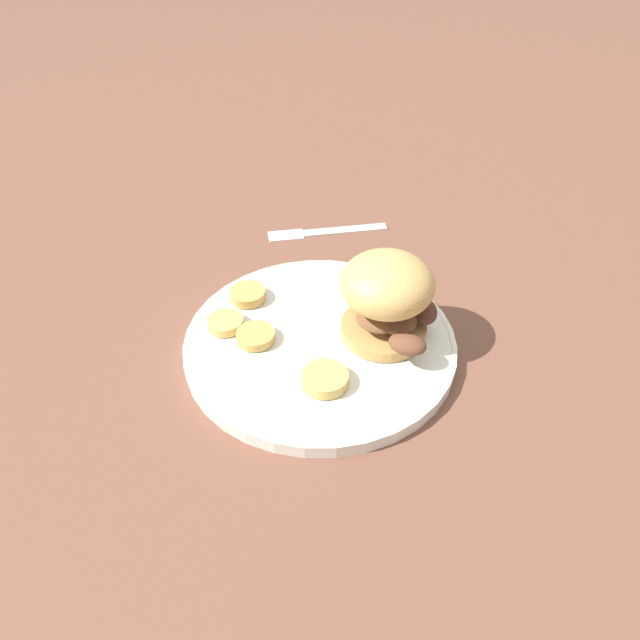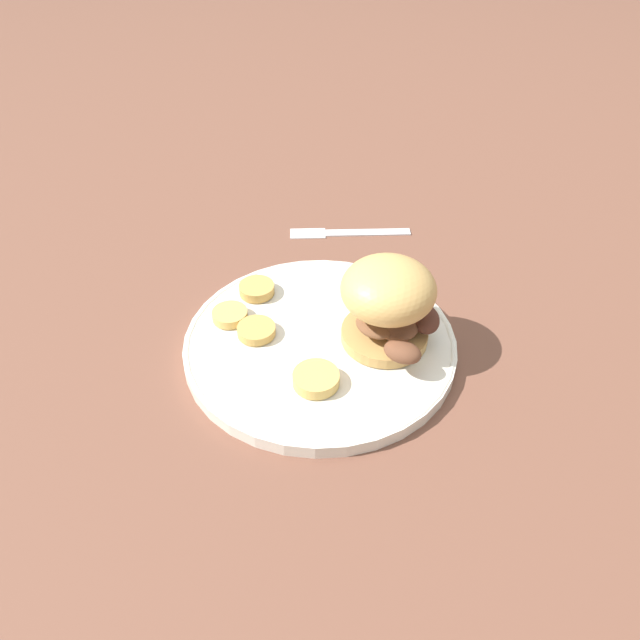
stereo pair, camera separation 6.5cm
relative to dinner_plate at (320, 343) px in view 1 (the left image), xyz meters
The scene contains 8 objects.
ground_plane 0.01m from the dinner_plate, ahead, with size 4.00×4.00×0.00m, color brown.
dinner_plate is the anchor object (origin of this frame).
sandwich 0.09m from the dinner_plate, 122.52° to the right, with size 0.14×0.11×0.10m.
potato_round_0 0.07m from the dinner_plate, 144.59° to the left, with size 0.05×0.05×0.01m, color tan.
potato_round_1 0.10m from the dinner_plate, 40.12° to the left, with size 0.04×0.04×0.01m, color tan.
potato_round_2 0.11m from the dinner_plate, 11.24° to the left, with size 0.04×0.04×0.01m, color tan.
potato_round_3 0.07m from the dinner_plate, 52.34° to the left, with size 0.04×0.04×0.01m, color tan.
fork 0.23m from the dinner_plate, 41.50° to the right, with size 0.10×0.15×0.00m.
Camera 1 is at (-0.38, 0.31, 0.46)m, focal length 35.00 mm.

